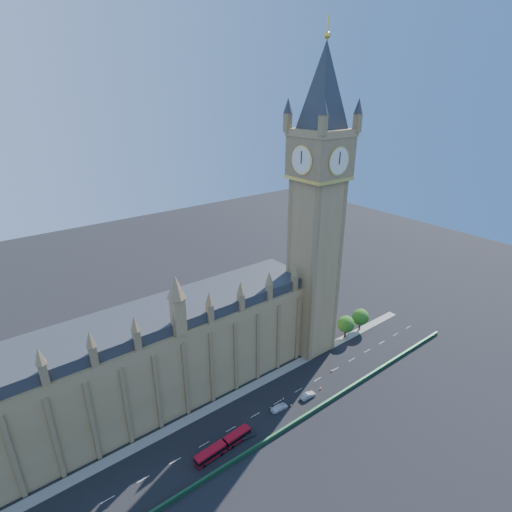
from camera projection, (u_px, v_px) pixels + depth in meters
ground at (243, 422)px, 106.21m from camera, size 400.00×400.00×0.00m
palace_westminster at (114, 374)px, 103.03m from camera, size 120.00×20.00×28.00m
elizabeth_tower at (318, 191)px, 117.12m from camera, size 20.59×20.59×105.00m
bridge_parapet at (264, 442)px, 99.38m from camera, size 160.00×0.60×1.20m
kerb_north at (224, 401)px, 113.16m from camera, size 160.00×3.00×0.16m
tree_east_near at (346, 324)px, 140.85m from camera, size 6.00×6.00×8.50m
tree_east_far at (361, 316)px, 145.35m from camera, size 6.00×6.00×8.50m
red_bus at (223, 446)px, 97.35m from camera, size 15.83×3.28×2.67m
car_grey at (248, 435)px, 101.29m from camera, size 4.15×2.04×1.36m
car_silver at (308, 395)px, 114.36m from camera, size 4.90×2.00×1.58m
car_white at (279, 407)px, 110.06m from camera, size 5.34×2.44×1.51m
cone_a at (320, 388)px, 117.66m from camera, size 0.65×0.65×0.78m
cone_b at (291, 405)px, 111.37m from camera, size 0.54×0.54×0.75m
cone_c at (283, 399)px, 113.83m from camera, size 0.47×0.47×0.68m
cone_d at (331, 371)px, 125.09m from camera, size 0.52×0.52×0.75m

